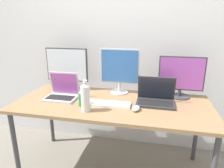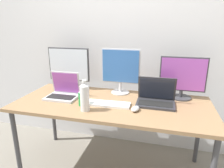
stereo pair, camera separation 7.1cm
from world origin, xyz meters
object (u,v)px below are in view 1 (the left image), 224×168
at_px(monitor_left, 67,68).
at_px(soda_can_near_keyboard, 82,99).
at_px(work_desk, 112,108).
at_px(monitor_center, 119,70).
at_px(monitor_right, 181,77).
at_px(keyboard_main, 109,104).
at_px(mouse_by_keyboard, 136,108).
at_px(laptop_secondary, 156,97).
at_px(laptop_silver, 62,92).
at_px(water_bottle, 86,97).

xyz_separation_m(monitor_left, soda_can_near_keyboard, (0.33, -0.42, -0.18)).
bearing_deg(work_desk, soda_can_near_keyboard, -150.86).
relative_size(monitor_center, monitor_right, 1.07).
xyz_separation_m(monitor_right, keyboard_main, (-0.65, -0.36, -0.20)).
bearing_deg(mouse_by_keyboard, soda_can_near_keyboard, -166.47).
height_order(monitor_right, soda_can_near_keyboard, monitor_right).
height_order(work_desk, laptop_secondary, laptop_secondary).
height_order(monitor_center, monitor_right, monitor_center).
bearing_deg(laptop_silver, water_bottle, -36.55).
xyz_separation_m(monitor_left, keyboard_main, (0.55, -0.36, -0.23)).
xyz_separation_m(work_desk, laptop_silver, (-0.51, 0.01, 0.12)).
bearing_deg(monitor_left, monitor_right, -0.21).
height_order(monitor_center, mouse_by_keyboard, monitor_center).
height_order(work_desk, mouse_by_keyboard, mouse_by_keyboard).
height_order(laptop_silver, soda_can_near_keyboard, laptop_silver).
bearing_deg(work_desk, monitor_center, 86.60).
bearing_deg(water_bottle, monitor_right, 32.70).
bearing_deg(laptop_silver, laptop_secondary, 3.53).
bearing_deg(soda_can_near_keyboard, monitor_left, 127.66).
height_order(keyboard_main, soda_can_near_keyboard, soda_can_near_keyboard).
height_order(keyboard_main, water_bottle, water_bottle).
distance_m(work_desk, laptop_secondary, 0.42).
bearing_deg(monitor_left, water_bottle, -52.83).
height_order(work_desk, laptop_silver, laptop_silver).
distance_m(keyboard_main, soda_can_near_keyboard, 0.24).
distance_m(laptop_silver, water_bottle, 0.42).
relative_size(monitor_left, mouse_by_keyboard, 4.44).
distance_m(laptop_silver, soda_can_near_keyboard, 0.30).
height_order(work_desk, monitor_left, monitor_left).
bearing_deg(laptop_secondary, mouse_by_keyboard, -127.47).
relative_size(monitor_center, mouse_by_keyboard, 4.41).
distance_m(keyboard_main, mouse_by_keyboard, 0.26).
height_order(work_desk, monitor_center, monitor_center).
distance_m(monitor_center, laptop_secondary, 0.48).
relative_size(monitor_right, laptop_silver, 1.44).
height_order(keyboard_main, mouse_by_keyboard, mouse_by_keyboard).
bearing_deg(keyboard_main, monitor_right, 26.90).
distance_m(monitor_left, keyboard_main, 0.70).
bearing_deg(work_desk, monitor_left, 153.11).
bearing_deg(monitor_center, laptop_silver, -152.87).
xyz_separation_m(monitor_right, water_bottle, (-0.80, -0.52, -0.09)).
relative_size(keyboard_main, soda_can_near_keyboard, 3.15).
relative_size(monitor_center, laptop_silver, 1.54).
bearing_deg(water_bottle, work_desk, 53.03).
relative_size(work_desk, laptop_silver, 5.99).
bearing_deg(mouse_by_keyboard, laptop_silver, -177.70).
bearing_deg(soda_can_near_keyboard, water_bottle, -55.08).
bearing_deg(water_bottle, laptop_silver, 143.45).
xyz_separation_m(laptop_silver, soda_can_near_keyboard, (0.26, -0.15, 0.00)).
distance_m(mouse_by_keyboard, water_bottle, 0.44).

